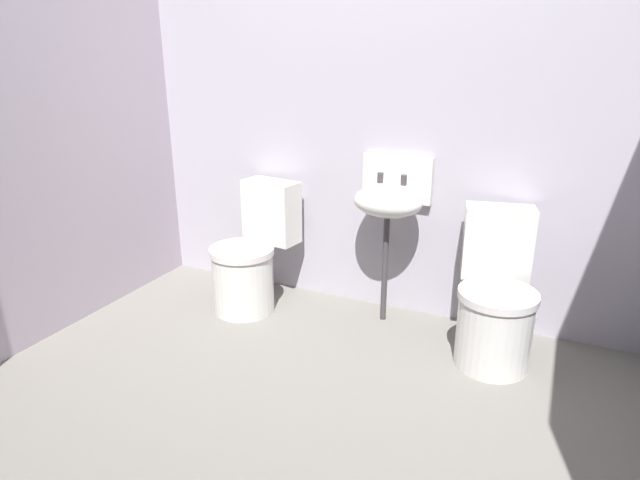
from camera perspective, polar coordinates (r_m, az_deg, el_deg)
The scene contains 6 objects.
ground_plane at distance 2.74m, azimuth -2.50°, elevation -16.53°, with size 3.50×2.60×0.08m, color slate.
wall_back at distance 3.31m, azimuth 6.48°, elevation 11.65°, with size 3.50×0.10×2.26m, color #AAA4B0.
wall_left at distance 3.38m, azimuth -27.33°, elevation 9.80°, with size 0.10×2.40×2.26m, color #AB9EAD.
toilet_left at distance 3.45m, azimuth -7.21°, elevation -1.93°, with size 0.47×0.64×0.78m.
toilet_right at distance 3.00m, azimuth 18.00°, elevation -6.22°, with size 0.49×0.66×0.78m.
sink at distance 3.14m, azimuth 7.33°, elevation 4.25°, with size 0.42×0.35×0.99m.
Camera 1 is at (1.03, -1.96, 1.57)m, focal length 30.31 mm.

